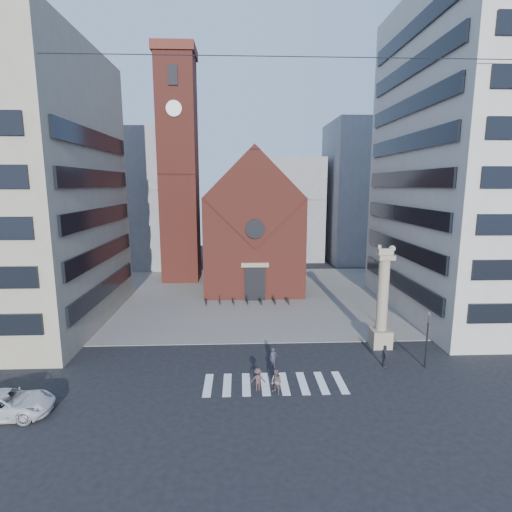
% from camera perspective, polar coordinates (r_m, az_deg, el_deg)
% --- Properties ---
extents(ground, '(120.00, 120.00, 0.00)m').
position_cam_1_polar(ground, '(31.40, 1.13, -15.23)').
color(ground, black).
rests_on(ground, ground).
extents(piazza, '(46.00, 30.00, 0.05)m').
position_cam_1_polar(piazza, '(49.21, -0.25, -5.65)').
color(piazza, gray).
rests_on(piazza, ground).
extents(zebra_crossing, '(10.20, 3.20, 0.01)m').
position_cam_1_polar(zebra_crossing, '(28.77, 2.67, -17.75)').
color(zebra_crossing, white).
rests_on(zebra_crossing, ground).
extents(church, '(12.00, 16.65, 18.00)m').
position_cam_1_polar(church, '(53.65, -0.50, 4.34)').
color(church, maroon).
rests_on(church, ground).
extents(campanile, '(5.50, 5.50, 31.20)m').
position_cam_1_polar(campanile, '(56.93, -10.97, 12.31)').
color(campanile, maroon).
rests_on(campanile, ground).
extents(building_right, '(18.00, 22.00, 32.00)m').
position_cam_1_polar(building_right, '(47.92, 30.87, 11.81)').
color(building_right, '#B6B0A5').
rests_on(building_right, ground).
extents(bg_block_left, '(16.00, 14.00, 22.00)m').
position_cam_1_polar(bg_block_left, '(70.72, -17.51, 7.74)').
color(bg_block_left, gray).
rests_on(bg_block_left, ground).
extents(bg_block_mid, '(14.00, 12.00, 18.00)m').
position_cam_1_polar(bg_block_mid, '(73.85, 3.65, 6.72)').
color(bg_block_mid, gray).
rests_on(bg_block_mid, ground).
extents(bg_block_right, '(16.00, 14.00, 24.00)m').
position_cam_1_polar(bg_block_right, '(74.23, 16.45, 8.67)').
color(bg_block_right, gray).
rests_on(bg_block_right, ground).
extents(lion_column, '(1.63, 1.60, 8.68)m').
position_cam_1_polar(lion_column, '(34.93, 17.58, -6.97)').
color(lion_column, tan).
rests_on(lion_column, ground).
extents(traffic_light, '(0.13, 0.16, 4.30)m').
position_cam_1_polar(traffic_light, '(32.58, 23.24, -10.76)').
color(traffic_light, black).
rests_on(traffic_light, ground).
extents(white_car, '(5.54, 2.78, 1.51)m').
position_cam_1_polar(white_car, '(29.07, -32.25, -17.45)').
color(white_car, silver).
rests_on(white_car, ground).
extents(pedestrian_0, '(0.67, 0.56, 1.56)m').
position_cam_1_polar(pedestrian_0, '(30.58, 2.48, -14.36)').
color(pedestrian_0, '#2D2838').
rests_on(pedestrian_0, ground).
extents(pedestrian_1, '(0.99, 1.01, 1.64)m').
position_cam_1_polar(pedestrian_1, '(27.23, 2.93, -17.53)').
color(pedestrian_1, '#655451').
rests_on(pedestrian_1, ground).
extents(pedestrian_2, '(0.51, 1.02, 1.68)m').
position_cam_1_polar(pedestrian_2, '(32.20, 17.90, -13.44)').
color(pedestrian_2, '#292830').
rests_on(pedestrian_2, ground).
extents(pedestrian_3, '(1.00, 0.58, 1.55)m').
position_cam_1_polar(pedestrian_3, '(27.62, 0.26, -17.21)').
color(pedestrian_3, '#412C2B').
rests_on(pedestrian_3, ground).
extents(scooter_0, '(0.78, 1.64, 0.83)m').
position_cam_1_polar(scooter_0, '(45.83, -7.18, -6.37)').
color(scooter_0, black).
rests_on(scooter_0, piazza).
extents(scooter_1, '(0.66, 1.58, 0.92)m').
position_cam_1_polar(scooter_1, '(45.71, -5.23, -6.32)').
color(scooter_1, black).
rests_on(scooter_1, piazza).
extents(scooter_2, '(0.78, 1.64, 0.83)m').
position_cam_1_polar(scooter_2, '(45.67, -3.27, -6.36)').
color(scooter_2, black).
rests_on(scooter_2, piazza).
extents(scooter_3, '(0.66, 1.58, 0.92)m').
position_cam_1_polar(scooter_3, '(45.66, -1.31, -6.29)').
color(scooter_3, black).
rests_on(scooter_3, piazza).
extents(scooter_4, '(0.78, 1.64, 0.83)m').
position_cam_1_polar(scooter_4, '(45.73, 0.65, -6.33)').
color(scooter_4, black).
rests_on(scooter_4, piazza).
extents(scooter_5, '(0.66, 1.58, 0.92)m').
position_cam_1_polar(scooter_5, '(45.82, 2.60, -6.24)').
color(scooter_5, black).
rests_on(scooter_5, piazza).
extents(scooter_6, '(0.78, 1.64, 0.83)m').
position_cam_1_polar(scooter_6, '(46.00, 4.54, -6.26)').
color(scooter_6, black).
rests_on(scooter_6, piazza).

